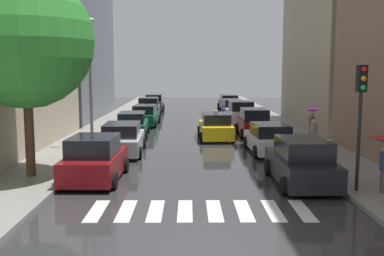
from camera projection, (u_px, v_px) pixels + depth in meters
name	position (u px, v px, depth m)	size (l,w,h in m)	color
ground_plane	(193.00, 126.00, 34.79)	(28.00, 72.00, 0.04)	#2F2F31
sidewalk_left	(108.00, 125.00, 34.73)	(3.00, 72.00, 0.15)	gray
sidewalk_right	(278.00, 125.00, 34.82)	(3.00, 72.00, 0.15)	gray
crosswalk_stripes	(200.00, 211.00, 13.89)	(6.75, 2.20, 0.01)	silver
building_left_mid	(63.00, 6.00, 38.58)	(6.00, 14.49, 19.25)	slate
building_right_mid	(344.00, 6.00, 33.13)	(6.00, 13.85, 17.76)	#B2A38C
parked_car_left_nearest	(95.00, 160.00, 17.57)	(2.20, 4.25, 1.76)	maroon
parked_car_left_second	(122.00, 139.00, 23.22)	(2.28, 4.80, 1.59)	#B2B7BF
parked_car_left_third	(132.00, 125.00, 29.08)	(2.18, 4.62, 1.60)	#0C4C2D
parked_car_left_fourth	(145.00, 116.00, 34.99)	(2.10, 4.80, 1.60)	#0C4C2D
parked_car_left_fifth	(149.00, 108.00, 40.55)	(2.23, 4.16, 1.82)	#474C51
parked_car_left_sixth	(154.00, 103.00, 47.26)	(2.13, 4.67, 1.74)	#474C51
parked_car_right_nearest	(301.00, 163.00, 16.97)	(2.18, 4.53, 1.76)	black
parked_car_right_second	(269.00, 139.00, 23.45)	(2.27, 4.57, 1.54)	silver
parked_car_right_third	(254.00, 123.00, 29.58)	(2.04, 4.35, 1.78)	maroon
parked_car_right_fourth	(240.00, 113.00, 36.07)	(2.29, 4.29, 1.82)	silver
parked_car_right_fifth	(232.00, 108.00, 42.63)	(2.15, 4.61, 1.54)	navy
parked_car_right_sixth	(229.00, 103.00, 48.45)	(2.19, 4.66, 1.62)	brown
taxi_midroad	(216.00, 127.00, 28.10)	(2.18, 4.49, 1.81)	yellow
pedestrian_foreground	(313.00, 136.00, 22.41)	(0.36, 0.36, 1.72)	#38513D
pedestrian_near_tree	(312.00, 117.00, 27.02)	(0.97, 0.97, 1.84)	black
street_tree_left	(25.00, 41.00, 17.21)	(5.20, 5.20, 7.84)	#513823
traffic_light_right_corner	(361.00, 100.00, 15.24)	(0.30, 0.42, 4.30)	black
lamp_post_left	(90.00, 73.00, 23.99)	(0.60, 0.28, 6.83)	#595B60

